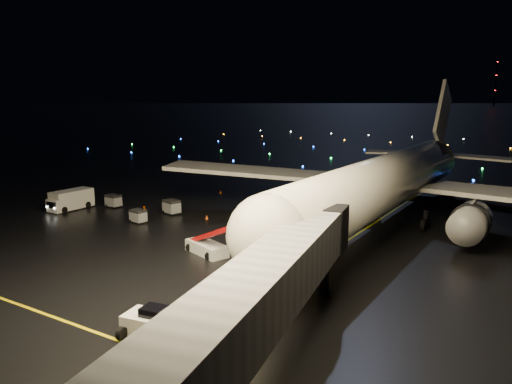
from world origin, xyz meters
TOP-DOWN VIEW (x-y plane):
  - ground at (0.00, 300.00)m, footprint 2000.00×2000.00m
  - lane_centre at (12.00, 15.00)m, footprint 0.25×80.00m
  - airliner at (13.48, 26.86)m, footprint 58.95×56.02m
  - pushback_tug at (9.52, -8.26)m, footprint 4.00×2.53m
  - belt_loader at (2.55, 6.10)m, footprint 7.09×4.11m
  - service_truck at (-23.38, 11.67)m, footprint 2.22×6.88m
  - crew_c at (-11.54, 12.57)m, footprint 0.65×1.01m
  - safety_cone_0 at (3.97, 17.96)m, footprint 0.50×0.50m
  - safety_cone_1 at (1.63, 25.41)m, footprint 0.61×0.61m
  - safety_cone_2 at (-5.54, 16.67)m, footprint 0.48×0.48m
  - safety_cone_3 at (-13.51, 30.49)m, footprint 0.49×0.49m
  - radio_mast at (-60.00, 740.00)m, footprint 1.80×1.80m
  - taxiway_lights at (0.00, 106.00)m, footprint 164.00×92.00m
  - baggage_cart_0 at (-10.78, 16.45)m, footprint 2.36×1.93m
  - baggage_cart_1 at (-11.13, 11.09)m, footprint 1.97×1.52m
  - baggage_cart_2 at (-19.80, 15.32)m, footprint 1.99×1.45m

SIDE VIEW (x-z plane):
  - ground at x=0.00m, z-range 0.00..0.00m
  - lane_centre at x=12.00m, z-range 0.00..0.02m
  - taxiway_lights at x=0.00m, z-range 0.00..0.36m
  - safety_cone_2 at x=-5.54m, z-range 0.00..0.45m
  - safety_cone_3 at x=-13.51m, z-range 0.00..0.47m
  - safety_cone_0 at x=3.97m, z-range 0.00..0.53m
  - safety_cone_1 at x=1.63m, z-range 0.00..0.55m
  - baggage_cart_1 at x=-11.13m, z-range 0.00..1.53m
  - crew_c at x=-11.54m, z-range 0.00..1.60m
  - baggage_cart_2 at x=-19.80m, z-range 0.00..1.63m
  - baggage_cart_0 at x=-10.78m, z-range 0.00..1.74m
  - pushback_tug at x=9.52m, z-range 0.00..1.78m
  - service_truck at x=-23.38m, z-range 0.00..2.53m
  - belt_loader at x=2.55m, z-range 0.00..3.33m
  - airliner at x=13.48m, z-range 0.00..16.66m
  - radio_mast at x=-60.00m, z-range 0.00..64.00m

